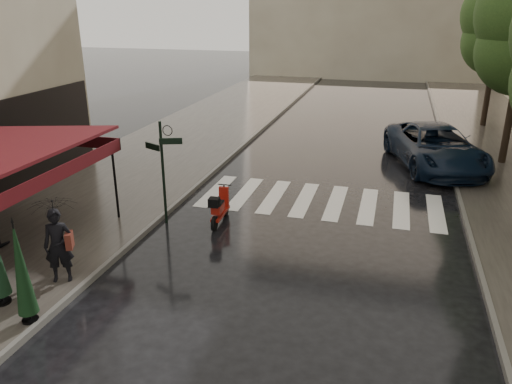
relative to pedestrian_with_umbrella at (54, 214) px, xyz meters
The scene contains 11 objects.
ground 2.82m from the pedestrian_with_umbrella, 23.48° to the left, with size 120.00×120.00×0.00m, color black.
sidewalk_near 13.22m from the pedestrian_with_umbrella, 101.01° to the left, with size 6.00×60.00×0.12m, color #38332D.
curb_near 12.99m from the pedestrian_with_umbrella, 87.56° to the left, with size 0.12×60.00×0.16m, color #595651.
curb_far 16.05m from the pedestrian_with_umbrella, 53.71° to the left, with size 0.12×60.00×0.16m, color #595651.
crosswalk 8.66m from the pedestrian_with_umbrella, 54.09° to the left, with size 7.85×3.20×0.01m.
signpost 3.95m from the pedestrian_with_umbrella, 78.25° to the left, with size 1.17×0.29×3.10m.
tree_far 23.35m from the pedestrian_with_umbrella, 59.51° to the left, with size 3.80×3.80×8.16m.
pedestrian_with_umbrella is the anchor object (origin of this frame).
scooter 5.04m from the pedestrian_with_umbrella, 61.04° to the left, with size 0.42×1.59×1.04m.
parked_car 14.76m from the pedestrian_with_umbrella, 53.37° to the left, with size 2.77×6.02×1.67m, color black.
parasol_front 1.69m from the pedestrian_with_umbrella, 77.63° to the right, with size 0.40×0.40×2.24m.
Camera 1 is at (5.08, -9.47, 6.15)m, focal length 35.00 mm.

